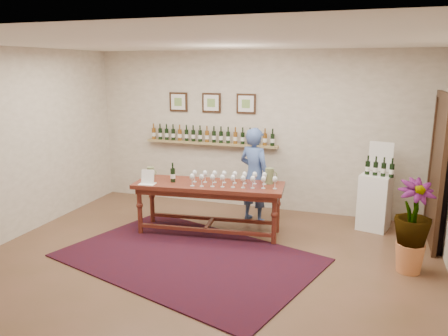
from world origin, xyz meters
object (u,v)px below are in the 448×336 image
(potted_plant, at_px, (412,227))
(tasting_table, at_px, (209,191))
(person, at_px, (254,175))
(display_pedestal, at_px, (375,202))

(potted_plant, bearing_deg, tasting_table, 171.44)
(potted_plant, distance_m, person, 2.61)
(tasting_table, distance_m, potted_plant, 2.86)
(person, bearing_deg, potted_plant, 175.78)
(display_pedestal, bearing_deg, tasting_table, -156.96)
(tasting_table, height_order, person, person)
(tasting_table, bearing_deg, display_pedestal, 16.50)
(tasting_table, relative_size, potted_plant, 2.26)
(tasting_table, bearing_deg, potted_plant, -15.11)
(display_pedestal, bearing_deg, person, -172.10)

